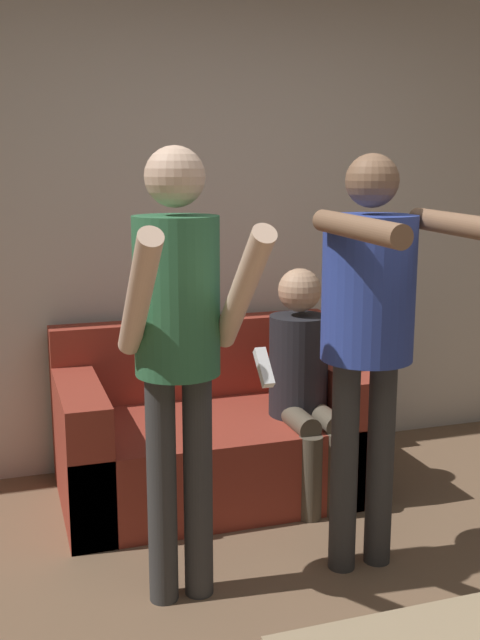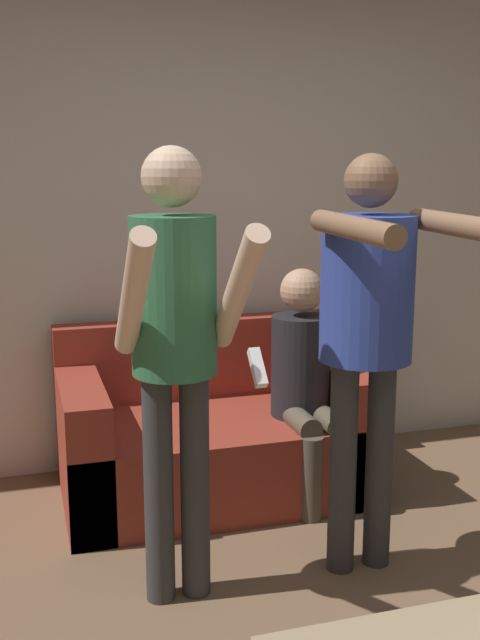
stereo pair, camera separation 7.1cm
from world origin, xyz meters
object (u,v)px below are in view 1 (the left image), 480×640
at_px(person_standing_left, 179,331).
at_px(person_seated, 303,376).
at_px(couch, 211,436).
at_px(person_standing_right, 370,312).

distance_m(person_standing_left, person_seated, 1.15).
xyz_separation_m(person_standing_left, person_seated, (0.79, 0.72, -0.43)).
distance_m(couch, person_seated, 0.57).
bearing_deg(person_standing_right, person_seated, 87.29).
xyz_separation_m(person_standing_left, person_standing_right, (0.75, -0.00, 0.02)).
xyz_separation_m(person_standing_right, person_seated, (0.03, 0.72, -0.45)).
distance_m(couch, person_standing_right, 1.28).
bearing_deg(person_standing_left, couch, 68.01).
bearing_deg(couch, person_standing_right, -68.01).
height_order(person_standing_left, person_standing_right, person_standing_left).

